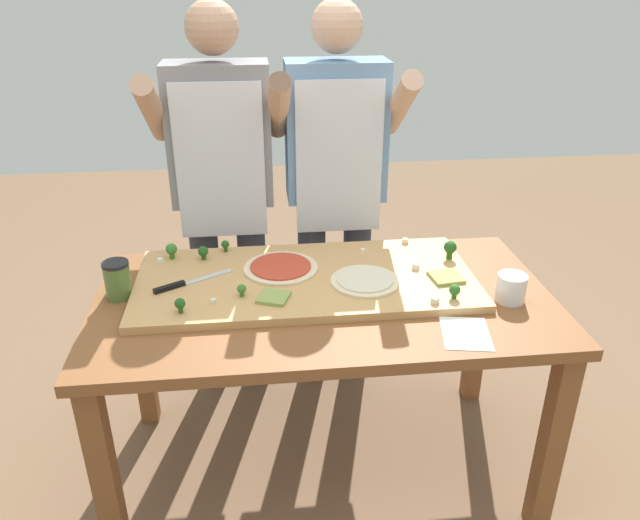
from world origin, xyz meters
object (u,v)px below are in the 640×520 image
object	(u,v)px
cook_right	(336,174)
recipe_note	(466,333)
pizza_whole_cheese_artichoke	(365,281)
cheese_crumble_d	(213,301)
broccoli_floret_center_right	(203,252)
sauce_jar	(118,280)
broccoli_floret_back_mid	(242,289)
cheese_crumble_e	(405,241)
prep_table	(324,321)
cheese_crumble_f	(160,261)
cheese_crumble_c	(435,300)
chefs_knife	(183,284)
cheese_crumble_a	(363,251)
flour_cup	(511,289)
broccoli_floret_front_left	(450,248)
broccoli_floret_front_right	(225,245)
broccoli_floret_front_mid	(171,250)
pizza_slice_far_right	(274,297)
broccoli_floret_back_left	(180,304)
cook_left	(223,178)
pizza_whole_tomato_red	(281,268)
broccoli_floret_back_right	(455,290)
pizza_slice_center	(446,277)
cheese_crumble_b	(416,266)

from	to	relation	value
cook_right	recipe_note	bearing A→B (deg)	-71.87
pizza_whole_cheese_artichoke	cheese_crumble_d	xyz separation A→B (m)	(-0.51, -0.09, 0.00)
broccoli_floret_center_right	sauce_jar	world-z (taller)	sauce_jar
broccoli_floret_back_mid	cheese_crumble_e	distance (m)	0.73
prep_table	cheese_crumble_f	distance (m)	0.65
cheese_crumble_c	cheese_crumble_e	xyz separation A→B (m)	(0.02, 0.47, -0.00)
cheese_crumble_f	chefs_knife	bearing A→B (deg)	-62.05
cheese_crumble_a	cheese_crumble_d	bearing A→B (deg)	-149.10
pizza_whole_cheese_artichoke	flour_cup	distance (m)	0.49
broccoli_floret_front_left	pizza_whole_cheese_artichoke	bearing A→B (deg)	-156.08
broccoli_floret_back_mid	cheese_crumble_f	xyz separation A→B (m)	(-0.30, 0.28, -0.02)
broccoli_floret_front_right	cheese_crumble_a	world-z (taller)	broccoli_floret_front_right
broccoli_floret_front_left	recipe_note	xyz separation A→B (m)	(-0.09, -0.46, -0.07)
pizza_whole_cheese_artichoke	cheese_crumble_d	world-z (taller)	same
broccoli_floret_front_mid	pizza_whole_cheese_artichoke	bearing A→B (deg)	-21.44
cook_right	pizza_slice_far_right	bearing A→B (deg)	-114.23
prep_table	broccoli_floret_center_right	size ratio (longest dim) A/B	29.66
prep_table	broccoli_floret_back_mid	world-z (taller)	broccoli_floret_back_mid
cheese_crumble_f	broccoli_floret_back_left	bearing A→B (deg)	-73.49
cook_left	pizza_whole_tomato_red	bearing A→B (deg)	-64.37
broccoli_floret_center_right	broccoli_floret_front_left	xyz separation A→B (m)	(0.91, -0.09, 0.01)
broccoli_floret_back_left	broccoli_floret_back_right	bearing A→B (deg)	-0.29
cook_left	cook_right	xyz separation A→B (m)	(0.46, 0.00, 0.00)
sauce_jar	cook_right	bearing A→B (deg)	33.02
pizza_slice_far_right	broccoli_floret_front_right	world-z (taller)	broccoli_floret_front_right
prep_table	broccoli_floret_back_left	bearing A→B (deg)	-167.01
pizza_slice_center	broccoli_floret_back_left	world-z (taller)	broccoli_floret_back_left
chefs_knife	sauce_jar	bearing A→B (deg)	-177.66
broccoli_floret_back_left	broccoli_floret_back_mid	xyz separation A→B (m)	(0.19, 0.09, -0.01)
chefs_knife	broccoli_floret_back_left	world-z (taller)	broccoli_floret_back_left
broccoli_floret_front_mid	broccoli_floret_front_right	size ratio (longest dim) A/B	1.32
pizza_slice_far_right	cheese_crumble_c	bearing A→B (deg)	-9.43
broccoli_floret_front_mid	broccoli_floret_center_right	size ratio (longest dim) A/B	1.15
broccoli_floret_front_right	sauce_jar	distance (m)	0.44
pizza_slice_far_right	broccoli_floret_back_right	xyz separation A→B (m)	(0.59, -0.06, 0.02)
cheese_crumble_a	cheese_crumble_b	distance (m)	0.23
prep_table	recipe_note	bearing A→B (deg)	-35.09
broccoli_floret_front_mid	cheese_crumble_c	bearing A→B (deg)	-26.16
chefs_knife	broccoli_floret_back_right	xyz separation A→B (m)	(0.89, -0.19, 0.02)
broccoli_floret_front_left	cheese_crumble_c	world-z (taller)	broccoli_floret_front_left
broccoli_floret_front_left	cheese_crumble_b	distance (m)	0.16
cheese_crumble_c	cheese_crumble_f	xyz separation A→B (m)	(-0.92, 0.40, -0.00)
pizza_slice_far_right	cheese_crumble_b	world-z (taller)	cheese_crumble_b
broccoli_floret_back_left	broccoli_floret_front_right	bearing A→B (deg)	73.98
prep_table	cook_left	bearing A→B (deg)	120.33
broccoli_floret_back_left	cheese_crumble_a	bearing A→B (deg)	30.15
broccoli_floret_front_mid	flour_cup	xyz separation A→B (m)	(1.15, -0.39, -0.02)
broccoli_floret_center_right	sauce_jar	bearing A→B (deg)	-142.45
cheese_crumble_e	flour_cup	bearing A→B (deg)	-59.79
sauce_jar	pizza_slice_far_right	bearing A→B (deg)	-13.10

